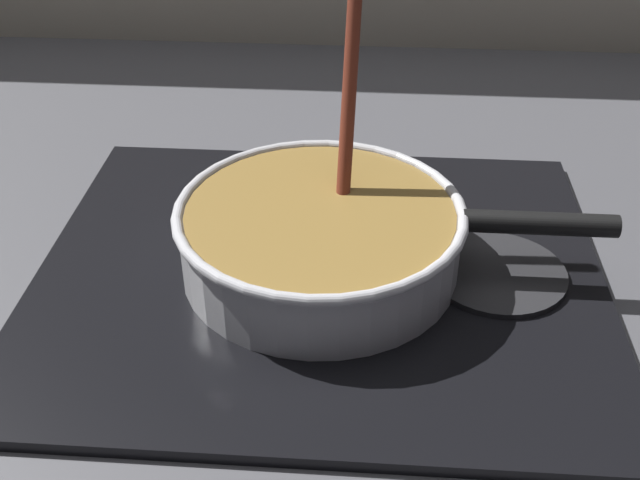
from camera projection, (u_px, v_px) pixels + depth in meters
The scene contains 5 objects.
ground at pixel (336, 386), 0.69m from camera, with size 2.40×1.60×0.04m, color #4C4C51.
hob_plate at pixel (320, 272), 0.78m from camera, with size 0.56×0.48×0.01m, color black.
burner_ring at pixel (320, 264), 0.78m from camera, with size 0.19×0.19×0.01m, color #592D0C.
spare_burner at pixel (497, 273), 0.77m from camera, with size 0.14×0.14×0.01m, color #262628.
cooking_pan at pixel (322, 235), 0.76m from camera, with size 0.42×0.28×0.32m.
Camera 1 is at (0.02, -0.49, 0.48)m, focal length 43.78 mm.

